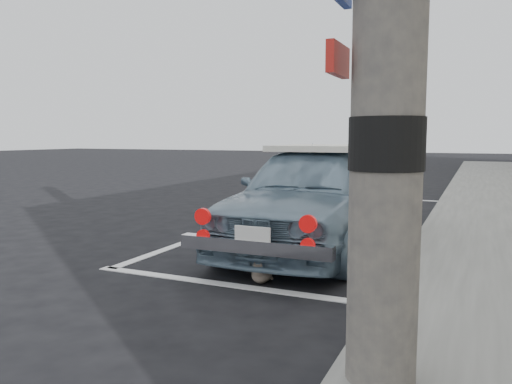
# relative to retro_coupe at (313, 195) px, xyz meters

# --- Properties ---
(ground) EXTENTS (80.00, 80.00, 0.00)m
(ground) POSITION_rel_retro_coupe_xyz_m (-0.66, -1.30, -0.64)
(ground) COLOR black
(ground) RESTS_ON ground
(pline_rear) EXTENTS (3.00, 0.12, 0.01)m
(pline_rear) POSITION_rel_retro_coupe_xyz_m (-0.16, -1.80, -0.64)
(pline_rear) COLOR silver
(pline_rear) RESTS_ON ground
(pline_front) EXTENTS (3.00, 0.12, 0.01)m
(pline_front) POSITION_rel_retro_coupe_xyz_m (-0.16, 5.20, -0.64)
(pline_front) COLOR silver
(pline_front) RESTS_ON ground
(pline_side) EXTENTS (0.12, 7.00, 0.01)m
(pline_side) POSITION_rel_retro_coupe_xyz_m (-1.56, 1.70, -0.64)
(pline_side) COLOR silver
(pline_side) RESTS_ON ground
(retro_coupe) EXTENTS (1.57, 3.75, 1.27)m
(retro_coupe) POSITION_rel_retro_coupe_xyz_m (0.00, 0.00, 0.00)
(retro_coupe) COLOR #6F8B9F
(retro_coupe) RESTS_ON ground
(cat) EXTENTS (0.22, 0.42, 0.22)m
(cat) POSITION_rel_retro_coupe_xyz_m (0.02, -1.62, -0.54)
(cat) COLOR #685E4F
(cat) RESTS_ON ground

